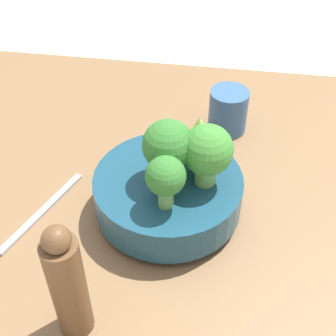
{
  "coord_description": "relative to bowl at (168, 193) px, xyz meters",
  "views": [
    {
      "loc": [
        0.5,
        0.09,
        0.56
      ],
      "look_at": [
        0.03,
        0.02,
        0.12
      ],
      "focal_mm": 50.0,
      "sensor_mm": 36.0,
      "label": 1
    }
  ],
  "objects": [
    {
      "name": "ground_plane",
      "position": [
        -0.03,
        -0.02,
        -0.07
      ],
      "size": [
        6.0,
        6.0,
        0.0
      ],
      "primitive_type": "plane",
      "color": "beige"
    },
    {
      "name": "table",
      "position": [
        -0.03,
        -0.02,
        -0.06
      ],
      "size": [
        0.81,
        0.88,
        0.03
      ],
      "color": "brown",
      "rests_on": "ground_plane"
    },
    {
      "name": "bowl",
      "position": [
        0.0,
        0.0,
        0.0
      ],
      "size": [
        0.22,
        0.22,
        0.07
      ],
      "color": "navy",
      "rests_on": "table"
    },
    {
      "name": "broccoli_floret_back",
      "position": [
        -0.0,
        0.05,
        0.08
      ],
      "size": [
        0.07,
        0.07,
        0.09
      ],
      "color": "#609347",
      "rests_on": "bowl"
    },
    {
      "name": "broccoli_floret_right",
      "position": [
        0.05,
        0.0,
        0.08
      ],
      "size": [
        0.05,
        0.05,
        0.08
      ],
      "color": "#609347",
      "rests_on": "bowl"
    },
    {
      "name": "romanesco_piece_far",
      "position": [
        -0.04,
        0.04,
        0.08
      ],
      "size": [
        0.06,
        0.06,
        0.08
      ],
      "color": "#7AB256",
      "rests_on": "bowl"
    },
    {
      "name": "broccoli_floret_center",
      "position": [
        0.0,
        0.0,
        0.09
      ],
      "size": [
        0.07,
        0.07,
        0.1
      ],
      "color": "#6BA34C",
      "rests_on": "bowl"
    },
    {
      "name": "cup",
      "position": [
        -0.22,
        0.08,
        0.0
      ],
      "size": [
        0.07,
        0.07,
        0.08
      ],
      "color": "#33567F",
      "rests_on": "table"
    },
    {
      "name": "pepper_mill",
      "position": [
        0.2,
        -0.08,
        0.05
      ],
      "size": [
        0.04,
        0.04,
        0.18
      ],
      "color": "brown",
      "rests_on": "table"
    },
    {
      "name": "fork",
      "position": [
        0.03,
        -0.19,
        -0.04
      ],
      "size": [
        0.17,
        0.07,
        0.01
      ],
      "color": "#B2B2B7",
      "rests_on": "table"
    }
  ]
}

